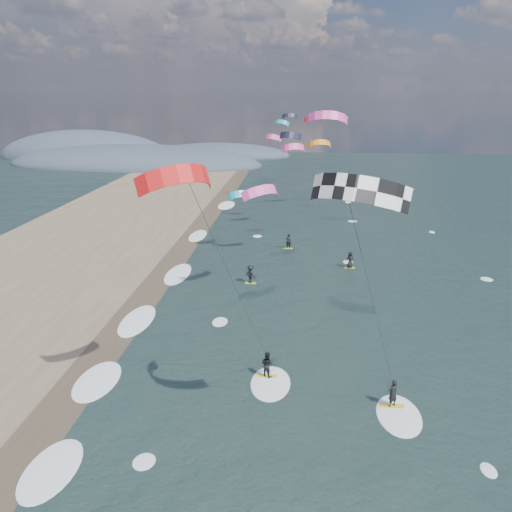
{
  "coord_description": "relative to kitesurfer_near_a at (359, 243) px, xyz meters",
  "views": [
    {
      "loc": [
        2.27,
        -21.26,
        18.31
      ],
      "look_at": [
        -1.0,
        12.0,
        7.0
      ],
      "focal_mm": 35.0,
      "sensor_mm": 36.0,
      "label": 1
    }
  ],
  "objects": [
    {
      "name": "kitesurfer_near_b",
      "position": [
        -6.93,
        3.28,
        -1.64
      ],
      "size": [
        7.1,
        9.18,
        15.42
      ],
      "color": "gold",
      "rests_on": "ground"
    },
    {
      "name": "ground",
      "position": [
        -4.72,
        -0.08,
        -11.81
      ],
      "size": [
        260.0,
        260.0,
        0.0
      ],
      "primitive_type": "plane",
      "color": "black",
      "rests_on": "ground"
    },
    {
      "name": "shoreline_surf",
      "position": [
        -15.52,
        14.67,
        -11.81
      ],
      "size": [
        2.4,
        79.4,
        0.11
      ],
      "color": "white",
      "rests_on": "ground"
    },
    {
      "name": "wet_sand_strip",
      "position": [
        -16.72,
        9.92,
        -11.81
      ],
      "size": [
        3.0,
        240.0,
        0.0
      ],
      "primitive_type": "cube",
      "color": "#382D23",
      "rests_on": "ground"
    },
    {
      "name": "far_kitesurfers",
      "position": [
        -3.87,
        27.86,
        -10.89
      ],
      "size": [
        11.3,
        12.49,
        1.86
      ],
      "color": "gold",
      "rests_on": "ground"
    },
    {
      "name": "coastal_hills",
      "position": [
        -49.56,
        107.78,
        -11.81
      ],
      "size": [
        80.0,
        41.0,
        15.0
      ],
      "color": "#3D4756",
      "rests_on": "ground"
    },
    {
      "name": "bg_kite_field",
      "position": [
        -4.23,
        51.43,
        0.09
      ],
      "size": [
        12.65,
        68.57,
        10.17
      ],
      "color": "black",
      "rests_on": "ground"
    },
    {
      "name": "kitesurfer_near_a",
      "position": [
        0.0,
        0.0,
        0.0
      ],
      "size": [
        7.98,
        9.17,
        15.47
      ],
      "color": "gold",
      "rests_on": "ground"
    }
  ]
}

